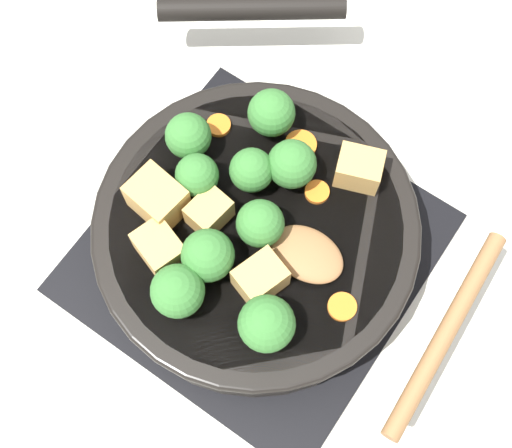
{
  "coord_description": "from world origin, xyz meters",
  "views": [
    {
      "loc": [
        -0.19,
        -0.13,
        0.68
      ],
      "look_at": [
        0.0,
        0.0,
        0.08
      ],
      "focal_mm": 50.0,
      "sensor_mm": 36.0,
      "label": 1
    }
  ],
  "objects": [
    {
      "name": "broccoli_floret_west_rim",
      "position": [
        0.09,
        0.04,
        0.11
      ],
      "size": [
        0.04,
        0.04,
        0.05
      ],
      "color": "#709956",
      "rests_on": "skillet_pan"
    },
    {
      "name": "front_burner_grate",
      "position": [
        0.0,
        0.0,
        0.01
      ],
      "size": [
        0.31,
        0.31,
        0.03
      ],
      "color": "black",
      "rests_on": "ground_plane"
    },
    {
      "name": "wooden_spoon",
      "position": [
        0.01,
        -0.13,
        0.09
      ],
      "size": [
        0.2,
        0.18,
        0.02
      ],
      "color": "olive",
      "rests_on": "skillet_pan"
    },
    {
      "name": "tofu_cube_center_large",
      "position": [
        -0.07,
        0.05,
        0.1
      ],
      "size": [
        0.04,
        0.05,
        0.03
      ],
      "primitive_type": "cube",
      "rotation": [
        0.0,
        0.0,
        1.25
      ],
      "color": "tan",
      "rests_on": "skillet_pan"
    },
    {
      "name": "tofu_cube_east_chunk",
      "position": [
        0.09,
        -0.05,
        0.1
      ],
      "size": [
        0.04,
        0.05,
        0.03
      ],
      "primitive_type": "cube",
      "rotation": [
        0.0,
        0.0,
        1.92
      ],
      "color": "tan",
      "rests_on": "skillet_pan"
    },
    {
      "name": "broccoli_floret_south_cluster",
      "position": [
        -0.08,
        -0.06,
        0.11
      ],
      "size": [
        0.05,
        0.05,
        0.05
      ],
      "color": "#709956",
      "rests_on": "skillet_pan"
    },
    {
      "name": "broccoli_floret_tall_stem",
      "position": [
        -0.01,
        -0.01,
        0.11
      ],
      "size": [
        0.04,
        0.04,
        0.05
      ],
      "color": "#709956",
      "rests_on": "skillet_pan"
    },
    {
      "name": "carrot_slice_edge_slice",
      "position": [
        0.09,
        0.01,
        0.09
      ],
      "size": [
        0.03,
        0.03,
        0.01
      ],
      "primitive_type": "cylinder",
      "color": "orange",
      "rests_on": "skillet_pan"
    },
    {
      "name": "broccoli_floret_east_rim",
      "position": [
        0.03,
        0.09,
        0.11
      ],
      "size": [
        0.04,
        0.04,
        0.05
      ],
      "color": "#709956",
      "rests_on": "skillet_pan"
    },
    {
      "name": "carrot_slice_near_center",
      "position": [
        0.06,
        0.09,
        0.09
      ],
      "size": [
        0.02,
        0.02,
        0.01
      ],
      "primitive_type": "cylinder",
      "color": "orange",
      "rests_on": "skillet_pan"
    },
    {
      "name": "broccoli_floret_near_spoon",
      "position": [
        0.03,
        0.03,
        0.11
      ],
      "size": [
        0.04,
        0.04,
        0.05
      ],
      "color": "#709956",
      "rests_on": "skillet_pan"
    },
    {
      "name": "broccoli_floret_north_edge",
      "position": [
        0.06,
        -0.0,
        0.11
      ],
      "size": [
        0.04,
        0.04,
        0.05
      ],
      "color": "#709956",
      "rests_on": "skillet_pan"
    },
    {
      "name": "ground_plane",
      "position": [
        0.0,
        0.0,
        0.0
      ],
      "size": [
        2.4,
        2.4,
        0.0
      ],
      "primitive_type": "plane",
      "color": "silver"
    },
    {
      "name": "carrot_slice_orange_thin",
      "position": [
        -0.02,
        -0.1,
        0.09
      ],
      "size": [
        0.03,
        0.03,
        0.01
      ],
      "primitive_type": "cylinder",
      "color": "orange",
      "rests_on": "skillet_pan"
    },
    {
      "name": "broccoli_floret_small_inner",
      "position": [
        -0.09,
        0.01,
        0.11
      ],
      "size": [
        0.05,
        0.05,
        0.05
      ],
      "color": "#709956",
      "rests_on": "skillet_pan"
    },
    {
      "name": "broccoli_floret_center_top",
      "position": [
        -0.06,
        0.01,
        0.11
      ],
      "size": [
        0.05,
        0.05,
        0.05
      ],
      "color": "#709956",
      "rests_on": "skillet_pan"
    },
    {
      "name": "skillet_pan",
      "position": [
        0.0,
        0.0,
        0.06
      ],
      "size": [
        0.41,
        0.38,
        0.06
      ],
      "color": "black",
      "rests_on": "front_burner_grate"
    },
    {
      "name": "tofu_cube_west_chunk",
      "position": [
        -0.02,
        0.04,
        0.1
      ],
      "size": [
        0.04,
        0.03,
        0.03
      ],
      "primitive_type": "cube",
      "rotation": [
        0.0,
        0.0,
        6.14
      ],
      "color": "tan",
      "rests_on": "skillet_pan"
    },
    {
      "name": "tofu_cube_back_piece",
      "position": [
        -0.04,
        -0.03,
        0.1
      ],
      "size": [
        0.05,
        0.04,
        0.03
      ],
      "primitive_type": "cube",
      "rotation": [
        0.0,
        0.0,
        5.97
      ],
      "color": "tan",
      "rests_on": "skillet_pan"
    },
    {
      "name": "broccoli_floret_mid_floret",
      "position": [
        -0.0,
        0.06,
        0.11
      ],
      "size": [
        0.04,
        0.04,
        0.05
      ],
      "color": "#709956",
      "rests_on": "skillet_pan"
    },
    {
      "name": "tofu_cube_near_handle",
      "position": [
        -0.04,
        0.08,
        0.1
      ],
      "size": [
        0.04,
        0.05,
        0.04
      ],
      "primitive_type": "cube",
      "rotation": [
        0.0,
        0.0,
        1.44
      ],
      "color": "tan",
      "rests_on": "skillet_pan"
    },
    {
      "name": "carrot_slice_under_broccoli",
      "position": [
        0.06,
        -0.03,
        0.09
      ],
      "size": [
        0.02,
        0.02,
        0.01
      ],
      "primitive_type": "cylinder",
      "color": "orange",
      "rests_on": "skillet_pan"
    }
  ]
}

